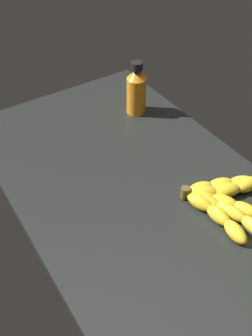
% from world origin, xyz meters
% --- Properties ---
extents(ground_plane, '(0.96, 0.56, 0.03)m').
position_xyz_m(ground_plane, '(0.00, 0.00, -0.02)').
color(ground_plane, black).
extents(banana_bunch, '(0.21, 0.19, 0.03)m').
position_xyz_m(banana_bunch, '(0.16, 0.12, 0.02)').
color(banana_bunch, yellow).
rests_on(banana_bunch, ground_plane).
extents(honey_bottle, '(0.06, 0.06, 0.16)m').
position_xyz_m(honey_bottle, '(-0.25, 0.16, 0.07)').
color(honey_bottle, orange).
rests_on(honey_bottle, ground_plane).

